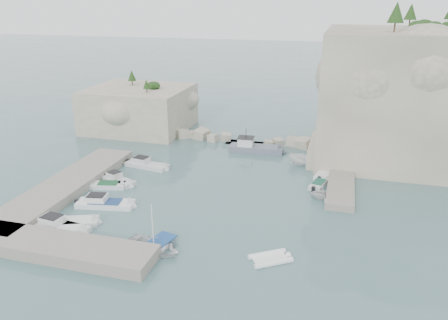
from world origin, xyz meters
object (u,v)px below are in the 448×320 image
(motorboat_c, at_px, (108,187))
(tender_east_d, at_px, (307,165))
(motorboat_b, at_px, (119,183))
(motorboat_d, at_px, (106,206))
(motorboat_a, at_px, (147,167))
(tender_east_b, at_px, (319,186))
(inflatable_dinghy, at_px, (270,260))
(motorboat_f, at_px, (61,230))
(work_boat, at_px, (256,152))
(tender_east_c, at_px, (325,175))
(tender_east_a, at_px, (323,199))
(motorboat_e, at_px, (77,224))
(rowboat, at_px, (154,250))

(motorboat_c, bearing_deg, tender_east_d, 18.63)
(motorboat_b, height_order, motorboat_d, same)
(motorboat_a, xyz_separation_m, motorboat_c, (-1.60, -7.24, 0.00))
(tender_east_b, bearing_deg, inflatable_dinghy, -174.63)
(motorboat_f, xyz_separation_m, inflatable_dinghy, (20.24, 0.21, 0.00))
(motorboat_b, distance_m, motorboat_c, 1.59)
(motorboat_d, xyz_separation_m, tender_east_d, (19.48, 18.06, 0.00))
(motorboat_a, relative_size, motorboat_f, 0.99)
(work_boat, bearing_deg, tender_east_c, -36.94)
(motorboat_b, height_order, inflatable_dinghy, motorboat_b)
(tender_east_a, height_order, tender_east_c, tender_east_a)
(motorboat_a, height_order, work_boat, work_boat)
(motorboat_a, xyz_separation_m, motorboat_e, (-0.00, -16.08, 0.00))
(motorboat_f, height_order, tender_east_a, tender_east_a)
(motorboat_a, distance_m, inflatable_dinghy, 25.85)
(inflatable_dinghy, bearing_deg, motorboat_f, 146.68)
(motorboat_c, height_order, work_boat, work_boat)
(motorboat_a, height_order, inflatable_dinghy, motorboat_a)
(motorboat_f, bearing_deg, motorboat_e, 62.46)
(motorboat_a, distance_m, motorboat_c, 7.41)
(motorboat_d, distance_m, motorboat_e, 4.36)
(tender_east_b, distance_m, work_boat, 14.07)
(tender_east_b, height_order, tender_east_d, tender_east_d)
(tender_east_b, bearing_deg, motorboat_e, 140.47)
(tender_east_b, distance_m, tender_east_d, 6.87)
(tender_east_a, bearing_deg, motorboat_f, 107.77)
(motorboat_f, bearing_deg, tender_east_d, 56.02)
(motorboat_a, height_order, tender_east_c, motorboat_a)
(motorboat_d, bearing_deg, rowboat, -47.76)
(rowboat, relative_size, inflatable_dinghy, 1.40)
(tender_east_a, bearing_deg, tender_east_c, -10.92)
(motorboat_a, relative_size, work_boat, 0.77)
(motorboat_c, height_order, motorboat_f, motorboat_f)
(motorboat_b, distance_m, motorboat_d, 6.25)
(motorboat_c, height_order, inflatable_dinghy, motorboat_c)
(motorboat_f, distance_m, tender_east_c, 31.47)
(motorboat_a, relative_size, tender_east_b, 1.59)
(motorboat_d, xyz_separation_m, tender_east_c, (22.04, 15.13, 0.00))
(motorboat_d, height_order, tender_east_a, tender_east_a)
(motorboat_a, bearing_deg, motorboat_e, -80.96)
(motorboat_e, xyz_separation_m, tender_east_a, (22.83, 12.44, 0.00))
(motorboat_b, height_order, tender_east_a, tender_east_a)
(tender_east_b, bearing_deg, motorboat_b, 118.22)
(work_boat, bearing_deg, motorboat_d, -122.44)
(motorboat_b, xyz_separation_m, motorboat_c, (-0.52, -1.50, 0.00))
(tender_east_a, bearing_deg, rowboat, 124.85)
(motorboat_a, relative_size, tender_east_a, 2.08)
(motorboat_f, height_order, tender_east_b, motorboat_f)
(motorboat_a, bearing_deg, tender_east_c, 17.50)
(motorboat_e, bearing_deg, motorboat_a, 69.49)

